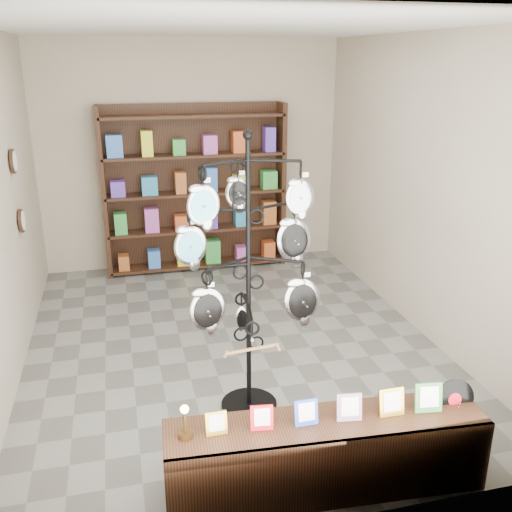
{
  "coord_description": "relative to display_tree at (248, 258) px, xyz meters",
  "views": [
    {
      "loc": [
        -1.01,
        -5.13,
        2.76
      ],
      "look_at": [
        0.02,
        -1.0,
        1.27
      ],
      "focal_mm": 40.0,
      "sensor_mm": 36.0,
      "label": 1
    }
  ],
  "objects": [
    {
      "name": "ground",
      "position": [
        0.08,
        1.16,
        -1.31
      ],
      "size": [
        5.0,
        5.0,
        0.0
      ],
      "primitive_type": "plane",
      "color": "slate",
      "rests_on": "ground"
    },
    {
      "name": "room_envelope",
      "position": [
        0.08,
        1.16,
        0.54
      ],
      "size": [
        5.0,
        5.0,
        5.0
      ],
      "color": "#B5A692",
      "rests_on": "ground"
    },
    {
      "name": "display_tree",
      "position": [
        0.0,
        0.0,
        0.0
      ],
      "size": [
        1.17,
        0.98,
        2.27
      ],
      "rotation": [
        0.0,
        0.0,
        0.03
      ],
      "color": "black",
      "rests_on": "ground"
    },
    {
      "name": "front_shelf",
      "position": [
        0.28,
        -1.04,
        -1.05
      ],
      "size": [
        2.14,
        0.58,
        0.75
      ],
      "rotation": [
        0.0,
        0.0,
        -0.07
      ],
      "color": "black",
      "rests_on": "ground"
    },
    {
      "name": "back_shelving",
      "position": [
        0.08,
        3.45,
        -0.28
      ],
      "size": [
        2.42,
        0.36,
        2.2
      ],
      "color": "black",
      "rests_on": "ground"
    },
    {
      "name": "wall_clocks",
      "position": [
        -1.89,
        1.96,
        0.19
      ],
      "size": [
        0.03,
        0.24,
        0.84
      ],
      "color": "black",
      "rests_on": "ground"
    }
  ]
}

